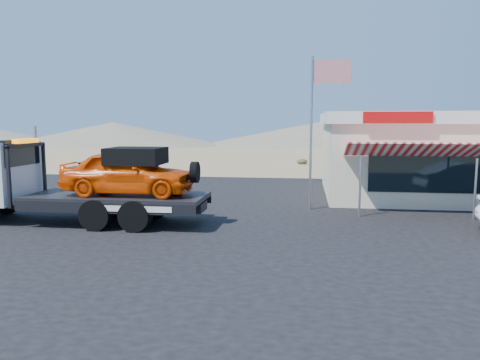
# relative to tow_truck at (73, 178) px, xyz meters

# --- Properties ---
(ground) EXTENTS (120.00, 120.00, 0.00)m
(ground) POSITION_rel_tow_truck_xyz_m (3.47, -0.93, -1.56)
(ground) COLOR #957F54
(ground) RESTS_ON ground
(asphalt_lot) EXTENTS (32.00, 24.00, 0.02)m
(asphalt_lot) POSITION_rel_tow_truck_xyz_m (5.47, 2.07, -1.55)
(asphalt_lot) COLOR black
(asphalt_lot) RESTS_ON ground
(tow_truck) EXTENTS (8.67, 2.57, 2.90)m
(tow_truck) POSITION_rel_tow_truck_xyz_m (0.00, 0.00, 0.00)
(tow_truck) COLOR black
(tow_truck) RESTS_ON asphalt_lot
(jerky_store) EXTENTS (10.40, 9.97, 3.90)m
(jerky_store) POSITION_rel_tow_truck_xyz_m (13.97, 8.04, 0.43)
(jerky_store) COLOR beige
(jerky_store) RESTS_ON asphalt_lot
(flagpole) EXTENTS (1.55, 0.10, 6.00)m
(flagpole) POSITION_rel_tow_truck_xyz_m (8.40, 3.57, 2.20)
(flagpole) COLOR #99999E
(flagpole) RESTS_ON asphalt_lot
(desert_scrub) EXTENTS (27.10, 35.27, 0.72)m
(desert_scrub) POSITION_rel_tow_truck_xyz_m (-8.79, 10.52, -1.26)
(desert_scrub) COLOR #3F4424
(desert_scrub) RESTS_ON ground
(distant_hills) EXTENTS (126.00, 48.00, 4.20)m
(distant_hills) POSITION_rel_tow_truck_xyz_m (-6.31, 54.21, 0.33)
(distant_hills) COLOR #726B59
(distant_hills) RESTS_ON ground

